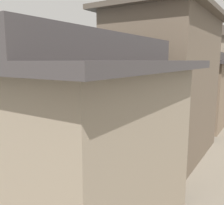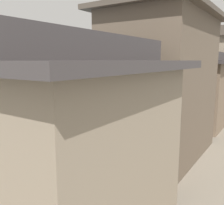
# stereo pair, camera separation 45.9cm
# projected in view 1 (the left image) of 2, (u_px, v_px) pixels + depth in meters

# --- Properties ---
(boat_moored_nearest) EXTENTS (2.03, 4.57, 0.47)m
(boat_moored_nearest) POSITION_uv_depth(u_px,v_px,m) (184.00, 102.00, 37.02)
(boat_moored_nearest) COLOR brown
(boat_moored_nearest) RESTS_ON ground
(boat_moored_second) EXTENTS (4.42, 3.07, 0.68)m
(boat_moored_second) POSITION_uv_depth(u_px,v_px,m) (0.00, 128.00, 22.30)
(boat_moored_second) COLOR brown
(boat_moored_second) RESTS_ON ground
(boat_moored_third) EXTENTS (1.66, 4.01, 0.38)m
(boat_moored_third) POSITION_uv_depth(u_px,v_px,m) (214.00, 91.00, 50.27)
(boat_moored_third) COLOR brown
(boat_moored_third) RESTS_ON ground
(boat_moored_far) EXTENTS (5.11, 1.41, 0.78)m
(boat_moored_far) POSITION_uv_depth(u_px,v_px,m) (130.00, 94.00, 44.35)
(boat_moored_far) COLOR #232326
(boat_moored_far) RESTS_ON ground
(boat_midriver_drifting) EXTENTS (4.31, 1.91, 0.70)m
(boat_midriver_drifting) POSITION_uv_depth(u_px,v_px,m) (161.00, 87.00, 55.52)
(boat_midriver_drifting) COLOR #232326
(boat_midriver_drifting) RESTS_ON ground
(boat_midriver_upstream) EXTENTS (4.18, 2.54, 0.43)m
(boat_midriver_upstream) POSITION_uv_depth(u_px,v_px,m) (155.00, 93.00, 47.39)
(boat_midriver_upstream) COLOR #33281E
(boat_midriver_upstream) RESTS_ON ground
(house_waterfront_nearest) EXTENTS (6.18, 6.59, 6.14)m
(house_waterfront_nearest) POSITION_uv_depth(u_px,v_px,m) (79.00, 141.00, 7.54)
(house_waterfront_nearest) COLOR gray
(house_waterfront_nearest) RESTS_ON riverbank_right
(house_waterfront_second) EXTENTS (5.54, 8.07, 8.74)m
(house_waterfront_second) POSITION_uv_depth(u_px,v_px,m) (165.00, 81.00, 14.02)
(house_waterfront_second) COLOR brown
(house_waterfront_second) RESTS_ON riverbank_right
(house_waterfront_tall) EXTENTS (5.46, 7.66, 6.14)m
(house_waterfront_tall) POSITION_uv_depth(u_px,v_px,m) (200.00, 89.00, 21.15)
(house_waterfront_tall) COLOR #75604C
(house_waterfront_tall) RESTS_ON riverbank_right
(house_waterfront_narrow) EXTENTS (6.42, 5.77, 8.74)m
(house_waterfront_narrow) POSITION_uv_depth(u_px,v_px,m) (222.00, 71.00, 26.55)
(house_waterfront_narrow) COLOR gray
(house_waterfront_narrow) RESTS_ON riverbank_right
(hill_far_east) EXTENTS (36.69, 36.69, 19.29)m
(hill_far_east) POSITION_uv_depth(u_px,v_px,m) (224.00, 52.00, 98.13)
(hill_far_east) COLOR slate
(hill_far_east) RESTS_ON ground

